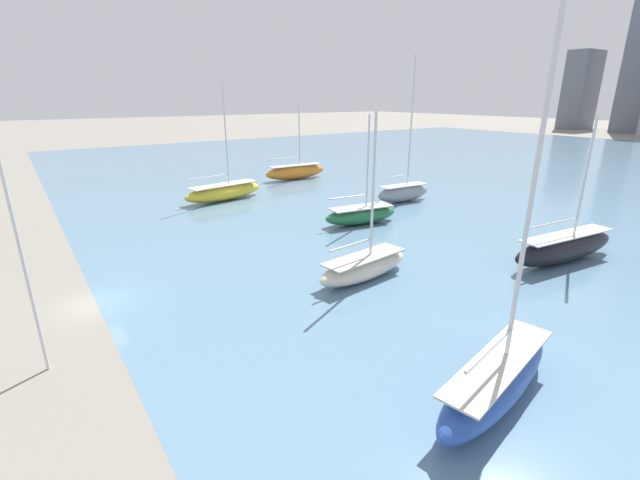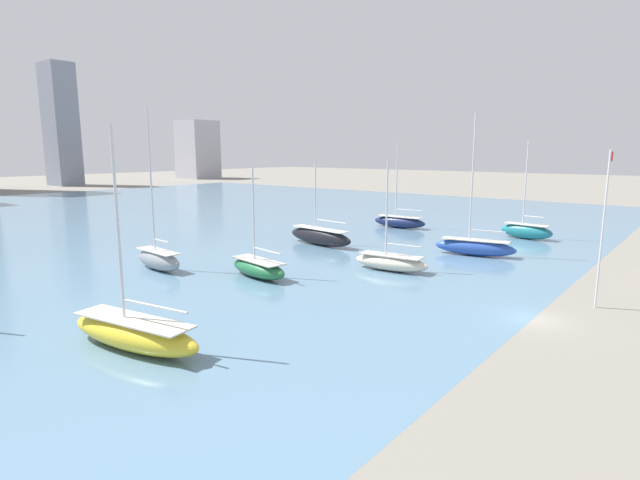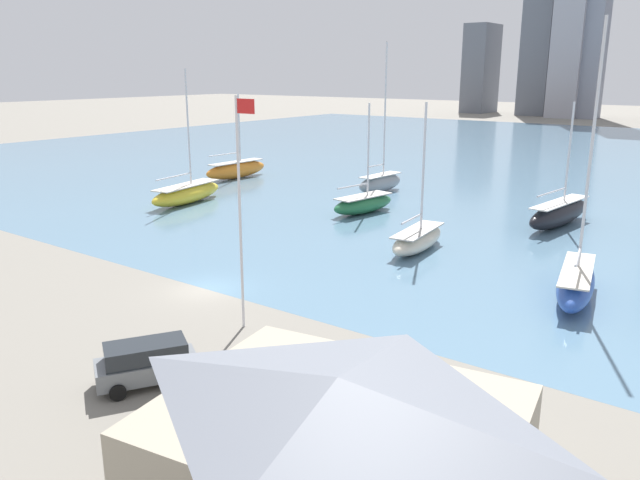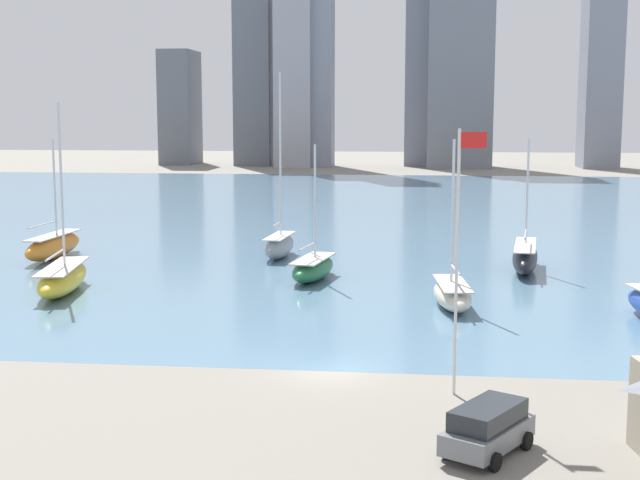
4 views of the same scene
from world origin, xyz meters
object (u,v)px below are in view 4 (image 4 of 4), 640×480
Objects in this scene: sailboat_cream at (452,294)px; parked_suv_gray at (488,428)px; sailboat_green at (313,268)px; sailboat_yellow at (63,278)px; sailboat_orange at (53,246)px; sailboat_black at (525,257)px; flag_pole at (458,253)px; sailboat_gray at (279,245)px.

sailboat_cream is 2.38× the size of parked_suv_gray.
sailboat_green is at bearing 134.56° from sailboat_cream.
sailboat_orange is at bearing 105.82° from sailboat_yellow.
sailboat_yellow reaches higher than sailboat_black.
sailboat_green is 2.24× the size of parked_suv_gray.
sailboat_green is 13.23m from sailboat_cream.
flag_pole reaches higher than sailboat_black.
sailboat_orange is 40.21m from sailboat_black.
sailboat_orange is 15.76m from sailboat_yellow.
sailboat_yellow is 2.90× the size of parked_suv_gray.
sailboat_black is at bearing 28.45° from sailboat_green.
sailboat_green is at bearing -63.09° from sailboat_gray.
flag_pole reaches higher than sailboat_orange.
sailboat_black is 40.09m from parked_suv_gray.
sailboat_black reaches higher than sailboat_green.
sailboat_orange is 0.78× the size of sailboat_yellow.
sailboat_gray is 21.16m from sailboat_yellow.
sailboat_gray is 23.41m from sailboat_cream.
parked_suv_gray is (-5.81, -39.67, -0.12)m from sailboat_black.
sailboat_black reaches higher than parked_suv_gray.
sailboat_black is 0.81× the size of sailboat_yellow.
sailboat_cream is at bearing -23.01° from sailboat_orange.
sailboat_gray is (-4.18, 10.04, 0.23)m from sailboat_green.
flag_pole is 1.16× the size of sailboat_green.
flag_pole is 29.09m from sailboat_green.
sailboat_gray is 3.51× the size of parked_suv_gray.
sailboat_gray is 46.39m from parked_suv_gray.
sailboat_gray is at bearing 122.02° from sailboat_cream.
sailboat_yellow reaches higher than sailboat_green.
sailboat_yellow is at bearing 143.12° from flag_pole.
sailboat_yellow reaches higher than parked_suv_gray.
sailboat_black is (16.47, 5.76, 0.22)m from sailboat_green.
sailboat_black reaches higher than sailboat_orange.
flag_pole is 33.84m from sailboat_yellow.
sailboat_green is at bearing 109.92° from flag_pole.
sailboat_orange is 0.95× the size of sailboat_cream.
flag_pole is 2.60× the size of parked_suv_gray.
sailboat_orange is 19.70m from sailboat_gray.
flag_pole is 1.09× the size of sailboat_cream.
sailboat_cream is (27.19, -1.62, -0.15)m from sailboat_yellow.
flag_pole is 0.74× the size of sailboat_gray.
parked_suv_gray is (27.64, -27.10, -0.02)m from sailboat_yellow.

